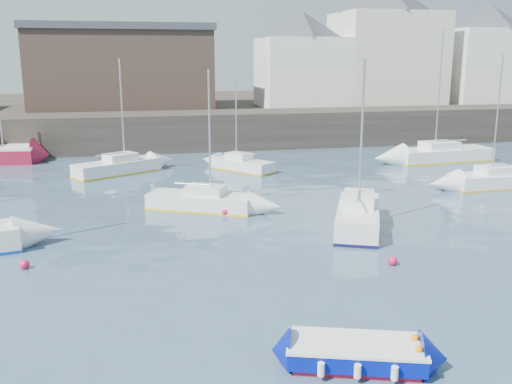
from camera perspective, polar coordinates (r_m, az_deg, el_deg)
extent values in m
plane|color=#2D4760|center=(15.71, 9.77, -15.36)|extent=(220.00, 220.00, 0.00)
cube|color=#28231E|center=(48.38, -5.88, 6.14)|extent=(90.00, 5.00, 3.00)
cube|color=#28231E|center=(66.20, -7.70, 7.93)|extent=(90.00, 32.00, 2.80)
cube|color=beige|center=(60.32, 12.88, 12.82)|extent=(10.00, 8.00, 9.00)
cube|color=white|center=(65.30, 21.99, 11.56)|extent=(9.00, 7.00, 7.50)
pyramid|color=#3A3D44|center=(65.42, 22.39, 15.90)|extent=(11.88, 11.88, 2.45)
cube|color=white|center=(56.65, 4.58, 11.83)|extent=(8.00, 7.00, 6.50)
pyramid|color=#3A3D44|center=(56.71, 4.66, 16.35)|extent=(11.14, 11.14, 2.45)
cube|color=#3D2D26|center=(55.72, -13.25, 11.76)|extent=(16.00, 10.00, 7.00)
cube|color=#3A3D44|center=(55.76, -13.46, 15.66)|extent=(16.40, 10.40, 0.60)
cube|color=maroon|center=(15.00, 9.87, -16.50)|extent=(3.29, 2.15, 0.15)
cube|color=#021192|center=(14.86, 9.91, -15.55)|extent=(3.59, 2.39, 0.42)
cube|color=white|center=(14.75, 9.95, -14.71)|extent=(3.66, 2.44, 0.08)
cube|color=white|center=(14.83, 9.92, -15.33)|extent=(2.83, 1.78, 0.38)
cube|color=tan|center=(14.79, 9.94, -15.00)|extent=(0.54, 1.02, 0.06)
cylinder|color=white|center=(15.55, 6.49, -14.17)|extent=(0.17, 0.17, 0.33)
cylinder|color=white|center=(14.14, 6.52, -17.19)|extent=(0.17, 0.17, 0.33)
cylinder|color=white|center=(15.59, 9.71, -14.21)|extent=(0.17, 0.17, 0.33)
cylinder|color=white|center=(14.18, 10.12, -17.23)|extent=(0.17, 0.17, 0.33)
cylinder|color=white|center=(15.67, 12.92, -14.21)|extent=(0.17, 0.17, 0.33)
cylinder|color=white|center=(14.27, 13.70, -17.20)|extent=(0.17, 0.17, 0.33)
cylinder|color=silver|center=(45.24, -24.22, 6.50)|extent=(0.09, 0.09, 3.67)
cube|color=white|center=(28.82, -5.54, -0.98)|extent=(5.53, 3.95, 0.80)
cube|color=yellow|center=(28.91, -5.53, -1.65)|extent=(5.58, 3.99, 0.11)
cube|color=white|center=(28.58, -5.07, 0.19)|extent=(2.24, 1.99, 0.44)
cylinder|color=silver|center=(27.99, -4.67, 5.84)|extent=(0.09, 0.09, 6.13)
cube|color=white|center=(25.96, 10.16, -2.50)|extent=(3.89, 5.84, 1.01)
cube|color=#101040|center=(26.08, 10.12, -3.43)|extent=(3.92, 5.90, 0.13)
cube|color=white|center=(26.03, 10.24, -0.68)|extent=(2.02, 2.33, 0.56)
cylinder|color=silver|center=(25.77, 10.53, 5.82)|extent=(0.11, 0.11, 6.43)
cube|color=white|center=(36.58, 23.19, 1.08)|extent=(5.99, 2.05, 0.82)
cube|color=gold|center=(36.65, 23.14, 0.53)|extent=(6.05, 2.07, 0.11)
cube|color=white|center=(36.29, 22.90, 2.05)|extent=(2.12, 1.48, 0.46)
cylinder|color=silver|center=(35.68, 22.98, 7.05)|extent=(0.09, 0.09, 6.83)
cube|color=white|center=(38.59, -1.45, 2.71)|extent=(4.06, 4.62, 0.77)
cube|color=gold|center=(38.65, -1.44, 2.22)|extent=(4.10, 4.67, 0.10)
cube|color=white|center=(38.64, -1.71, 3.62)|extent=(1.89, 1.99, 0.43)
cylinder|color=silver|center=(38.45, -2.00, 7.30)|extent=(0.09, 0.09, 5.39)
cube|color=white|center=(44.41, 18.20, 3.56)|extent=(7.46, 2.93, 0.94)
cube|color=yellow|center=(44.47, 18.16, 3.04)|extent=(7.54, 2.95, 0.13)
cube|color=white|center=(44.09, 17.88, 4.48)|extent=(2.69, 1.95, 0.52)
cylinder|color=silver|center=(43.49, 17.85, 9.59)|extent=(0.10, 0.10, 8.39)
cube|color=white|center=(38.59, -13.70, 2.40)|extent=(5.83, 4.50, 0.86)
cube|color=yellow|center=(38.66, -13.67, 1.86)|extent=(5.89, 4.55, 0.11)
cube|color=white|center=(38.61, -13.39, 3.43)|extent=(2.42, 2.20, 0.48)
cylinder|color=silver|center=(38.37, -13.26, 7.96)|extent=(0.10, 0.10, 6.56)
sphere|color=#DA1544|center=(22.53, -22.09, -7.12)|extent=(0.35, 0.35, 0.35)
sphere|color=#DA1544|center=(21.84, 13.50, -7.12)|extent=(0.35, 0.35, 0.35)
sphere|color=#DA1544|center=(27.78, -3.06, -2.33)|extent=(0.41, 0.41, 0.41)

